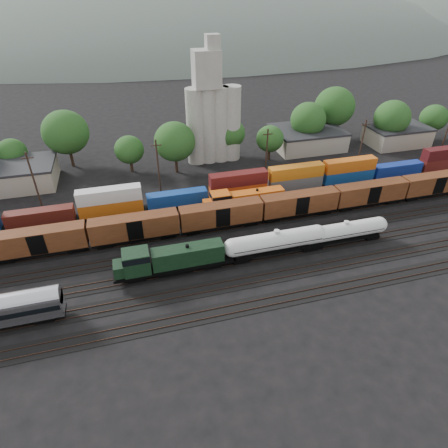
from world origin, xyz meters
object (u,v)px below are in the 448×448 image
object	(u,v)px
tank_car_a	(276,242)
grain_silo	(213,116)
green_locomotive	(167,260)
orange_locomotive	(242,200)

from	to	relation	value
tank_car_a	grain_silo	bearing A→B (deg)	90.40
grain_silo	green_locomotive	bearing A→B (deg)	-113.24
green_locomotive	tank_car_a	size ratio (longest dim) A/B	1.04
tank_car_a	orange_locomotive	world-z (taller)	tank_car_a
tank_car_a	grain_silo	world-z (taller)	grain_silo
orange_locomotive	grain_silo	bearing A→B (deg)	88.49
orange_locomotive	tank_car_a	bearing A→B (deg)	-86.29
tank_car_a	orange_locomotive	distance (m)	15.03
green_locomotive	grain_silo	xyz separation A→B (m)	(17.60, 41.00, 8.48)
tank_car_a	orange_locomotive	size ratio (longest dim) A/B	1.00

